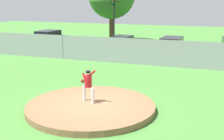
# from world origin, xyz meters

# --- Properties ---
(ground_plane) EXTENTS (80.00, 80.00, 0.00)m
(ground_plane) POSITION_xyz_m (0.00, 6.00, 0.00)
(ground_plane) COLOR #427A33
(asphalt_strip) EXTENTS (44.00, 7.00, 0.01)m
(asphalt_strip) POSITION_xyz_m (0.00, 14.50, 0.00)
(asphalt_strip) COLOR #2B2B2D
(asphalt_strip) RESTS_ON ground_plane
(pitchers_mound) EXTENTS (5.78, 5.78, 0.27)m
(pitchers_mound) POSITION_xyz_m (0.00, 0.00, 0.13)
(pitchers_mound) COLOR brown
(pitchers_mound) RESTS_ON ground_plane
(pitcher_youth) EXTENTS (0.81, 0.37, 1.54)m
(pitcher_youth) POSITION_xyz_m (-0.22, 0.23, 1.17)
(pitcher_youth) COLOR silver
(pitcher_youth) RESTS_ON pitchers_mound
(baseball) EXTENTS (0.07, 0.07, 0.07)m
(baseball) POSITION_xyz_m (-1.17, 0.80, 0.31)
(baseball) COLOR white
(baseball) RESTS_ON pitchers_mound
(chainlink_fence) EXTENTS (34.90, 0.07, 2.08)m
(chainlink_fence) POSITION_xyz_m (0.00, 10.00, 0.99)
(chainlink_fence) COLOR gray
(chainlink_fence) RESTS_ON ground_plane
(parked_car_silver) EXTENTS (2.02, 4.18, 1.60)m
(parked_car_silver) POSITION_xyz_m (-3.26, 14.18, 0.76)
(parked_car_silver) COLOR #B7BABF
(parked_car_silver) RESTS_ON ground_plane
(parked_car_burgundy) EXTENTS (1.94, 4.72, 1.68)m
(parked_car_burgundy) POSITION_xyz_m (1.30, 14.18, 0.80)
(parked_car_burgundy) COLOR maroon
(parked_car_burgundy) RESTS_ON ground_plane
(parked_car_teal) EXTENTS (1.97, 4.64, 1.74)m
(parked_car_teal) POSITION_xyz_m (-11.39, 14.92, 0.83)
(parked_car_teal) COLOR #146066
(parked_car_teal) RESTS_ON ground_plane
(traffic_cone_orange) EXTENTS (0.40, 0.40, 0.55)m
(traffic_cone_orange) POSITION_xyz_m (-0.49, 14.95, 0.26)
(traffic_cone_orange) COLOR orange
(traffic_cone_orange) RESTS_ON asphalt_strip
(traffic_light_near) EXTENTS (0.28, 0.46, 5.22)m
(traffic_light_near) POSITION_xyz_m (-5.56, 18.55, 3.54)
(traffic_light_near) COLOR black
(traffic_light_near) RESTS_ON ground_plane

